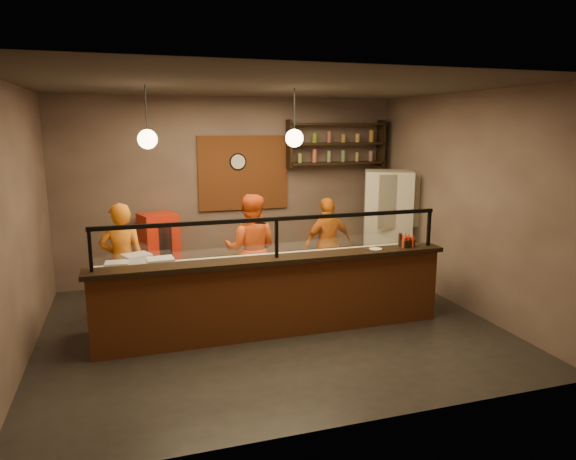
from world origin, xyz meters
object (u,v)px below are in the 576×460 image
object	(u,v)px
condiment_caddy	(407,243)
pepper_mill	(400,240)
wall_clock	(238,162)
cook_left	(122,261)
cook_mid	(251,250)
fridge	(387,226)
pizza_dough	(316,257)
cook_right	(328,244)
red_cooler	(159,252)

from	to	relation	value
condiment_caddy	pepper_mill	bearing A→B (deg)	161.19
wall_clock	cook_left	size ratio (longest dim) A/B	0.18
cook_mid	condiment_caddy	size ratio (longest dim) A/B	9.26
pepper_mill	fridge	bearing A→B (deg)	66.59
wall_clock	cook_left	xyz separation A→B (m)	(-2.00, -1.46, -1.27)
fridge	pizza_dough	distance (m)	2.42
cook_right	condiment_caddy	size ratio (longest dim) A/B	8.40
cook_left	condiment_caddy	distance (m)	4.01
red_cooler	condiment_caddy	world-z (taller)	red_cooler
pizza_dough	pepper_mill	world-z (taller)	pepper_mill
red_cooler	pizza_dough	size ratio (longest dim) A/B	2.75
pizza_dough	pepper_mill	bearing A→B (deg)	-17.68
cook_left	fridge	xyz separation A→B (m)	(4.50, 0.60, 0.14)
cook_left	condiment_caddy	world-z (taller)	cook_left
wall_clock	cook_mid	distance (m)	1.89
red_cooler	condiment_caddy	size ratio (longest dim) A/B	7.04
cook_mid	pepper_mill	distance (m)	2.25
condiment_caddy	cook_right	bearing A→B (deg)	107.16
cook_mid	cook_right	world-z (taller)	cook_mid
wall_clock	cook_right	world-z (taller)	wall_clock
wall_clock	pepper_mill	size ratio (longest dim) A/B	1.58
fridge	condiment_caddy	xyz separation A→B (m)	(-0.70, -1.87, 0.14)
fridge	cook_mid	bearing A→B (deg)	-143.08
wall_clock	red_cooler	size ratio (longest dim) A/B	0.23
fridge	condiment_caddy	distance (m)	2.00
wall_clock	cook_right	size ratio (longest dim) A/B	0.19
cook_mid	pepper_mill	size ratio (longest dim) A/B	9.01
cook_left	condiment_caddy	xyz separation A→B (m)	(3.80, -1.27, 0.28)
wall_clock	condiment_caddy	bearing A→B (deg)	-56.63
condiment_caddy	red_cooler	bearing A→B (deg)	143.12
cook_mid	fridge	size ratio (longest dim) A/B	0.88
cook_mid	condiment_caddy	bearing A→B (deg)	166.65
cook_right	fridge	bearing A→B (deg)	179.13
cook_right	pizza_dough	size ratio (longest dim) A/B	3.28
fridge	pizza_dough	size ratio (longest dim) A/B	4.11
cook_right	pizza_dough	bearing A→B (deg)	50.31
wall_clock	cook_left	world-z (taller)	wall_clock
cook_left	cook_right	size ratio (longest dim) A/B	1.07
wall_clock	condiment_caddy	size ratio (longest dim) A/B	1.62
wall_clock	red_cooler	world-z (taller)	wall_clock
fridge	condiment_caddy	bearing A→B (deg)	-85.74
cook_right	red_cooler	world-z (taller)	cook_right
condiment_caddy	cook_left	bearing A→B (deg)	161.51
cook_mid	cook_right	bearing A→B (deg)	-145.35
wall_clock	fridge	size ratio (longest dim) A/B	0.15
fridge	condiment_caddy	world-z (taller)	fridge
wall_clock	pepper_mill	world-z (taller)	wall_clock
cook_right	pizza_dough	world-z (taller)	cook_right
red_cooler	cook_mid	bearing A→B (deg)	-57.67
cook_left	condiment_caddy	bearing A→B (deg)	164.16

